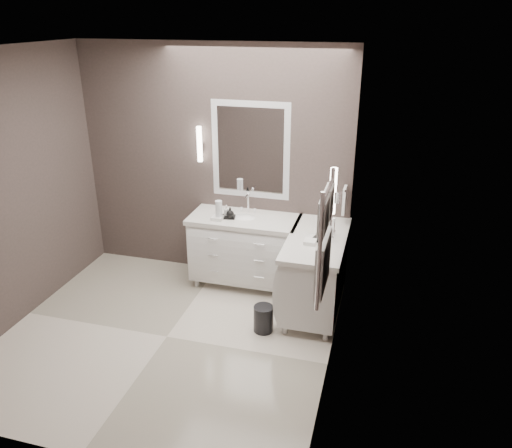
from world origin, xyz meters
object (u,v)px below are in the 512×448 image
(vanity_right, at_px, (316,269))
(towel_ladder, at_px, (324,245))
(vanity_back, at_px, (245,246))
(waste_bin, at_px, (263,319))

(vanity_right, bearing_deg, towel_ladder, -80.16)
(vanity_back, bearing_deg, towel_ladder, -55.90)
(vanity_back, relative_size, vanity_right, 1.00)
(vanity_right, xyz_separation_m, waste_bin, (-0.43, -0.54, -0.35))
(vanity_back, height_order, towel_ladder, towel_ladder)
(towel_ladder, xyz_separation_m, waste_bin, (-0.65, 0.76, -1.25))
(vanity_right, bearing_deg, vanity_back, 159.62)
(waste_bin, bearing_deg, towel_ladder, -49.31)
(towel_ladder, bearing_deg, vanity_back, 124.10)
(vanity_right, height_order, waste_bin, vanity_right)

